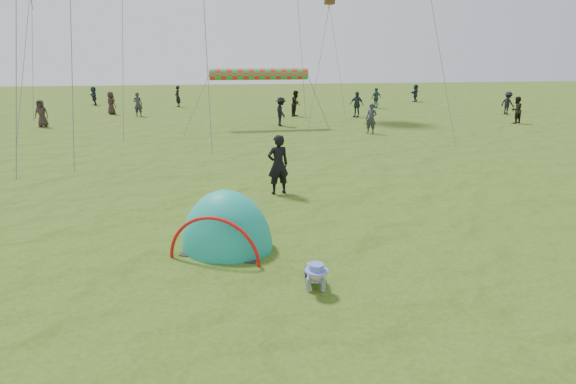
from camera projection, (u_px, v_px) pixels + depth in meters
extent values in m
plane|color=#265911|center=(377.00, 283.00, 7.92)|extent=(140.00, 140.00, 0.00)
ellipsoid|color=#148985|center=(227.00, 248.00, 9.40)|extent=(2.41, 2.24, 2.50)
imported|color=black|center=(278.00, 165.00, 13.00)|extent=(0.70, 0.52, 1.75)
imported|color=#292B32|center=(138.00, 104.00, 31.36)|extent=(0.66, 0.49, 1.66)
imported|color=black|center=(296.00, 103.00, 31.40)|extent=(1.03, 1.09, 1.78)
imported|color=#30424C|center=(376.00, 98.00, 36.88)|extent=(1.05, 0.71, 1.65)
imported|color=black|center=(281.00, 112.00, 26.68)|extent=(0.76, 1.17, 1.70)
imported|color=#2E1F1C|center=(111.00, 103.00, 32.52)|extent=(0.93, 0.93, 1.63)
imported|color=#1D2A35|center=(415.00, 93.00, 42.53)|extent=(1.42, 1.38, 1.62)
imported|color=black|center=(178.00, 96.00, 37.77)|extent=(0.55, 0.72, 1.76)
imported|color=black|center=(516.00, 110.00, 27.82)|extent=(0.96, 0.85, 1.65)
imported|color=#242F37|center=(357.00, 104.00, 30.85)|extent=(1.00, 1.05, 1.75)
imported|color=black|center=(508.00, 103.00, 32.50)|extent=(0.86, 1.17, 1.63)
imported|color=#312220|center=(41.00, 113.00, 26.32)|extent=(0.82, 0.58, 1.58)
imported|color=#1D2434|center=(94.00, 96.00, 39.19)|extent=(0.99, 1.56, 1.61)
imported|color=#2B2C36|center=(371.00, 119.00, 23.90)|extent=(0.69, 0.66, 1.60)
cylinder|color=red|center=(259.00, 74.00, 25.40)|extent=(5.59, 0.64, 0.64)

